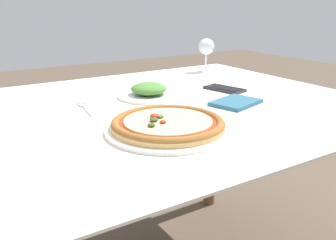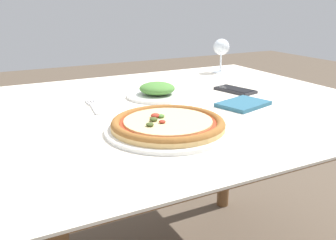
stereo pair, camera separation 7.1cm
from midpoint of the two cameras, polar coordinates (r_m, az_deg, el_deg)
The scene contains 7 objects.
dining_table at distance 1.21m, azimuth 3.65°, elevation -1.29°, with size 1.20×1.04×0.71m.
pizza_plate at distance 0.92m, azimuth 2.20°, elevation -0.80°, with size 0.31×0.31×0.04m.
fork at distance 1.16m, azimuth -9.61°, elevation 2.06°, with size 0.04×0.17×0.00m.
wine_glass_far_left at distance 1.70m, azimuth 9.35°, elevation 10.70°, with size 0.07×0.07×0.15m.
cell_phone at distance 1.36m, azimuth 11.69°, elevation 4.49°, with size 0.10×0.16×0.01m.
side_plate at distance 1.25m, azimuth -0.03°, elevation 4.36°, with size 0.21×0.21×0.05m.
napkin_folded at distance 1.18m, azimuth 13.10°, elevation 2.38°, with size 0.17×0.15×0.01m.
Camera 2 is at (-0.57, -0.99, 1.03)m, focal length 40.00 mm.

